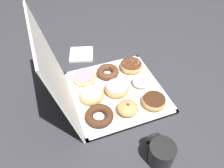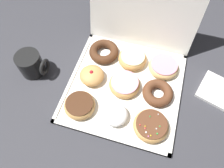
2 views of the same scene
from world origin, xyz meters
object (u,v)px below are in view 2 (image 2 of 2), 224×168
at_px(pink_frosted_donut_8, 164,66).
at_px(glazed_ring_donut_7, 133,59).
at_px(donut_box, 124,87).
at_px(chocolate_frosted_donut_0, 80,105).
at_px(chocolate_cake_ring_donut_5, 158,93).
at_px(jelly_filled_donut_3, 91,76).
at_px(chocolate_cake_ring_donut_6, 104,52).
at_px(sprinkle_donut_2, 151,126).
at_px(coffee_mug, 31,64).
at_px(napkin_stack, 217,91).
at_px(powdered_filled_donut_1, 114,114).
at_px(pink_frosted_donut_4, 123,85).

bearing_deg(pink_frosted_donut_8, glazed_ring_donut_7, 179.02).
height_order(donut_box, glazed_ring_donut_7, glazed_ring_donut_7).
distance_m(chocolate_frosted_donut_0, pink_frosted_donut_8, 0.34).
height_order(chocolate_frosted_donut_0, chocolate_cake_ring_donut_5, chocolate_frosted_donut_0).
distance_m(jelly_filled_donut_3, chocolate_cake_ring_donut_6, 0.13).
height_order(donut_box, chocolate_cake_ring_donut_6, chocolate_cake_ring_donut_6).
relative_size(sprinkle_donut_2, chocolate_cake_ring_donut_6, 0.99).
relative_size(sprinkle_donut_2, coffee_mug, 1.05).
relative_size(chocolate_frosted_donut_0, coffee_mug, 0.98).
xyz_separation_m(donut_box, coffee_mug, (-0.35, -0.02, 0.04)).
relative_size(donut_box, jelly_filled_donut_3, 4.49).
distance_m(sprinkle_donut_2, pink_frosted_donut_8, 0.24).
relative_size(sprinkle_donut_2, napkin_stack, 0.93).
bearing_deg(chocolate_cake_ring_donut_6, napkin_stack, -5.11).
bearing_deg(jelly_filled_donut_3, napkin_stack, 10.67).
relative_size(chocolate_cake_ring_donut_6, pink_frosted_donut_8, 1.02).
bearing_deg(powdered_filled_donut_1, glazed_ring_donut_7, 89.12).
height_order(coffee_mug, napkin_stack, coffee_mug).
bearing_deg(chocolate_frosted_donut_0, donut_box, 44.34).
bearing_deg(napkin_stack, pink_frosted_donut_8, 170.48).
relative_size(pink_frosted_donut_4, glazed_ring_donut_7, 1.03).
bearing_deg(pink_frosted_donut_8, chocolate_frosted_donut_0, -135.90).
xyz_separation_m(pink_frosted_donut_4, napkin_stack, (0.33, 0.08, -0.02)).
height_order(jelly_filled_donut_3, coffee_mug, coffee_mug).
height_order(donut_box, pink_frosted_donut_4, pink_frosted_donut_4).
xyz_separation_m(chocolate_frosted_donut_0, pink_frosted_donut_8, (0.25, 0.24, 0.00)).
bearing_deg(jelly_filled_donut_3, sprinkle_donut_2, -26.33).
xyz_separation_m(donut_box, sprinkle_donut_2, (0.12, -0.12, 0.02)).
distance_m(chocolate_cake_ring_donut_5, coffee_mug, 0.47).
xyz_separation_m(sprinkle_donut_2, chocolate_cake_ring_donut_6, (-0.24, 0.25, -0.00)).
bearing_deg(jelly_filled_donut_3, chocolate_frosted_donut_0, -90.66).
distance_m(pink_frosted_donut_4, chocolate_cake_ring_donut_6, 0.17).
relative_size(powdered_filled_donut_1, pink_frosted_donut_4, 0.75).
distance_m(chocolate_frosted_donut_0, pink_frosted_donut_4, 0.17).
relative_size(powdered_filled_donut_1, jelly_filled_donut_3, 0.94).
height_order(sprinkle_donut_2, napkin_stack, sprinkle_donut_2).
bearing_deg(sprinkle_donut_2, coffee_mug, 167.98).
bearing_deg(coffee_mug, chocolate_cake_ring_donut_5, 2.71).
xyz_separation_m(powdered_filled_donut_1, glazed_ring_donut_7, (0.00, 0.24, -0.00)).
distance_m(donut_box, pink_frosted_donut_8, 0.17).
xyz_separation_m(chocolate_cake_ring_donut_6, glazed_ring_donut_7, (0.12, -0.00, 0.00)).
height_order(jelly_filled_donut_3, pink_frosted_donut_4, jelly_filled_donut_3).
bearing_deg(glazed_ring_donut_7, sprinkle_donut_2, -63.76).
relative_size(chocolate_cake_ring_donut_5, glazed_ring_donut_7, 0.99).
distance_m(powdered_filled_donut_1, napkin_stack, 0.39).
distance_m(jelly_filled_donut_3, pink_frosted_donut_8, 0.27).
relative_size(powdered_filled_donut_1, coffee_mug, 0.76).
bearing_deg(jelly_filled_donut_3, glazed_ring_donut_7, 44.37).
height_order(chocolate_cake_ring_donut_6, pink_frosted_donut_8, pink_frosted_donut_8).
height_order(chocolate_cake_ring_donut_5, glazed_ring_donut_7, glazed_ring_donut_7).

